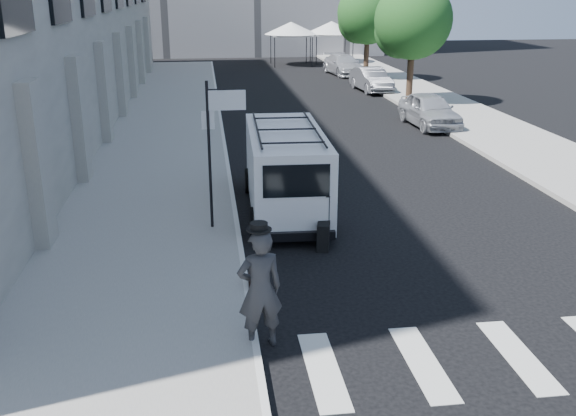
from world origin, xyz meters
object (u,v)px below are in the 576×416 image
object	(u,v)px
businessman	(260,289)
briefcase	(252,284)
suitcase	(323,236)
parked_car_b	(371,80)
parked_car_c	(344,65)
cargo_van	(285,168)
parked_car_a	(430,110)

from	to	relation	value
businessman	briefcase	world-z (taller)	businessman
businessman	suitcase	world-z (taller)	businessman
briefcase	parked_car_b	world-z (taller)	parked_car_b
businessman	suitcase	xyz separation A→B (m)	(1.77, 3.93, -0.70)
businessman	parked_car_c	size ratio (longest dim) A/B	0.45
briefcase	parked_car_b	xyz separation A→B (m)	(8.70, 24.63, 0.50)
briefcase	parked_car_b	size ratio (longest dim) A/B	0.11
businessman	parked_car_c	bearing A→B (deg)	-114.96
cargo_van	parked_car_b	bearing A→B (deg)	71.29
briefcase	parked_car_c	bearing A→B (deg)	77.93
briefcase	businessman	bearing A→B (deg)	-86.92
parked_car_c	parked_car_a	bearing A→B (deg)	-97.60
cargo_van	parked_car_b	world-z (taller)	cargo_van
parked_car_b	businessman	bearing A→B (deg)	-112.96
parked_car_b	suitcase	bearing A→B (deg)	-111.84
cargo_van	briefcase	bearing A→B (deg)	-102.78
cargo_van	parked_car_a	world-z (taller)	cargo_van
cargo_van	parked_car_a	xyz separation A→B (m)	(7.43, 9.93, -0.42)
cargo_van	parked_car_c	size ratio (longest dim) A/B	1.25
businessman	parked_car_c	xyz separation A→B (m)	(8.70, 34.11, -0.36)
cargo_van	parked_car_b	size ratio (longest dim) A/B	1.43
parked_car_b	parked_car_c	xyz separation A→B (m)	(0.00, 7.49, 0.00)
briefcase	parked_car_c	world-z (taller)	parked_car_c
suitcase	parked_car_b	world-z (taller)	parked_car_b
suitcase	businessman	bearing A→B (deg)	-100.19
briefcase	parked_car_a	bearing A→B (deg)	62.60
businessman	briefcase	distance (m)	2.16
suitcase	parked_car_b	bearing A→B (deg)	87.11
parked_car_b	parked_car_c	size ratio (longest dim) A/B	0.88
suitcase	parked_car_c	size ratio (longest dim) A/B	0.26
briefcase	suitcase	size ratio (longest dim) A/B	0.36
cargo_van	parked_car_a	size ratio (longest dim) A/B	1.39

